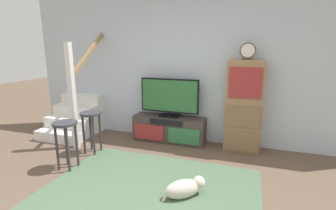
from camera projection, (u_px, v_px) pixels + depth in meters
The scene contains 10 objects.
back_wall at pixel (189, 68), 4.52m from camera, with size 6.40×0.12×2.70m, color silver.
area_rug at pixel (152, 188), 3.11m from camera, with size 2.60×1.80×0.01m, color #4C664C.
media_console at pixel (169, 129), 4.62m from camera, with size 1.33×0.38×0.47m.
television at pixel (169, 97), 4.51m from camera, with size 1.08×0.22×0.70m.
side_cabinet at pixel (244, 107), 4.11m from camera, with size 0.58×0.38×1.52m.
desk_clock at pixel (248, 51), 3.89m from camera, with size 0.25×0.08×0.27m.
staircase at pixel (81, 113), 5.20m from camera, with size 1.00×1.36×2.20m.
bar_stool_near at pixel (66, 134), 3.52m from camera, with size 0.34×0.34×0.70m.
bar_stool_far at pixel (91, 123), 4.06m from camera, with size 0.34×0.34×0.69m.
dog at pixel (185, 188), 2.92m from camera, with size 0.47×0.43×0.23m.
Camera 1 is at (1.07, -1.98, 1.73)m, focal length 26.68 mm.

